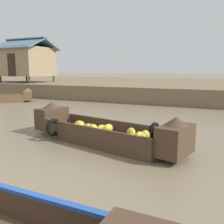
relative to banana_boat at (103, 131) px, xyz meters
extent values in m
plane|color=#7A6B51|center=(-0.16, 5.36, -0.35)|extent=(300.00, 300.00, 0.00)
cube|color=#756047|center=(-0.16, 18.12, 0.15)|extent=(160.00, 20.00, 1.00)
cube|color=#473323|center=(-0.02, 0.01, -0.29)|extent=(3.96, 2.00, 0.12)
cube|color=#473323|center=(0.11, 0.55, -0.01)|extent=(3.72, 0.92, 0.44)
cube|color=#473323|center=(-0.14, -0.53, -0.01)|extent=(3.72, 0.92, 0.44)
cube|color=#473323|center=(2.11, -0.48, 0.11)|extent=(0.77, 1.11, 0.68)
cone|color=#473323|center=(2.11, -0.48, 0.54)|extent=(0.67, 0.67, 0.20)
cube|color=#473323|center=(-2.14, 0.49, 0.11)|extent=(0.77, 1.11, 0.68)
cone|color=#473323|center=(-2.14, 0.49, 0.54)|extent=(0.67, 0.67, 0.20)
cube|color=#473323|center=(-0.81, 0.19, 0.01)|extent=(0.43, 1.08, 0.05)
torus|color=black|center=(1.38, 0.38, 0.03)|extent=(0.23, 0.53, 0.52)
torus|color=black|center=(-1.41, -0.36, 0.03)|extent=(0.23, 0.53, 0.52)
ellipsoid|color=yellow|center=(1.24, 0.00, 0.01)|extent=(0.34, 0.34, 0.27)
ellipsoid|color=yellow|center=(0.16, 0.05, 0.08)|extent=(0.25, 0.33, 0.23)
ellipsoid|color=yellow|center=(1.16, -0.07, -0.01)|extent=(0.41, 0.40, 0.22)
ellipsoid|color=yellow|center=(-0.78, -0.17, 0.04)|extent=(0.35, 0.35, 0.26)
ellipsoid|color=yellow|center=(-0.73, -0.02, 0.04)|extent=(0.38, 0.36, 0.26)
ellipsoid|color=yellow|center=(0.91, -0.14, 0.07)|extent=(0.31, 0.28, 0.28)
ellipsoid|color=yellow|center=(0.14, -0.01, 0.09)|extent=(0.35, 0.35, 0.20)
ellipsoid|color=yellow|center=(1.12, -0.12, 0.00)|extent=(0.24, 0.32, 0.25)
ellipsoid|color=gold|center=(-0.91, 0.23, 0.05)|extent=(0.37, 0.32, 0.24)
ellipsoid|color=yellow|center=(0.99, -0.42, 0.00)|extent=(0.37, 0.38, 0.24)
ellipsoid|color=yellow|center=(0.02, -0.30, 0.05)|extent=(0.37, 0.37, 0.23)
ellipsoid|color=gold|center=(-0.19, -0.19, 0.07)|extent=(0.31, 0.32, 0.27)
ellipsoid|color=yellow|center=(-0.35, -0.19, 0.07)|extent=(0.32, 0.25, 0.27)
ellipsoid|color=yellow|center=(-0.10, 0.15, 0.03)|extent=(0.34, 0.31, 0.20)
cube|color=brown|center=(-8.85, 6.43, 0.05)|extent=(0.93, 0.95, 0.56)
cone|color=brown|center=(-8.85, 6.43, 0.43)|extent=(0.79, 0.79, 0.20)
cylinder|color=#4C3826|center=(-14.52, 9.31, 0.91)|extent=(0.16, 0.16, 0.54)
cylinder|color=#4C3826|center=(-11.34, 9.31, 0.91)|extent=(0.16, 0.16, 0.54)
cylinder|color=#4C3826|center=(-14.52, 12.32, 0.91)|extent=(0.16, 0.16, 0.54)
cylinder|color=#4C3826|center=(-11.34, 12.32, 0.91)|extent=(0.16, 0.16, 0.54)
cube|color=#9E8460|center=(-12.93, 10.81, 2.38)|extent=(3.58, 3.41, 2.39)
cube|color=#2D2319|center=(-12.93, 9.09, 2.08)|extent=(0.80, 0.04, 1.80)
cube|color=slate|center=(-12.93, 9.96, 3.86)|extent=(4.28, 2.20, 1.00)
cube|color=slate|center=(-12.93, 11.67, 3.86)|extent=(4.28, 2.20, 1.00)
camera|label=1|loc=(3.20, -6.12, 1.67)|focal=40.76mm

